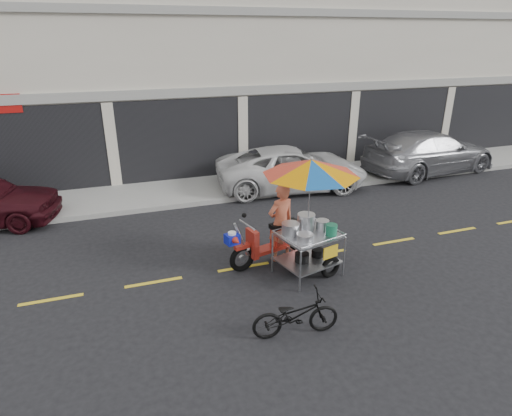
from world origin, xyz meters
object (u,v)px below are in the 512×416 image
object	(u,v)px
white_pickup	(292,168)
near_bicycle	(296,315)
silver_pickup	(429,152)
food_vendor_rig	(298,199)

from	to	relation	value
white_pickup	near_bicycle	size ratio (longest dim) A/B	3.31
white_pickup	silver_pickup	distance (m)	5.67
silver_pickup	near_bicycle	bearing A→B (deg)	123.28
white_pickup	near_bicycle	world-z (taller)	white_pickup
near_bicycle	food_vendor_rig	bearing A→B (deg)	-17.42
silver_pickup	near_bicycle	distance (m)	11.29
silver_pickup	food_vendor_rig	distance (m)	9.26
silver_pickup	near_bicycle	xyz separation A→B (m)	(-8.67, -7.22, -0.38)
silver_pickup	near_bicycle	world-z (taller)	silver_pickup
silver_pickup	food_vendor_rig	world-z (taller)	food_vendor_rig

